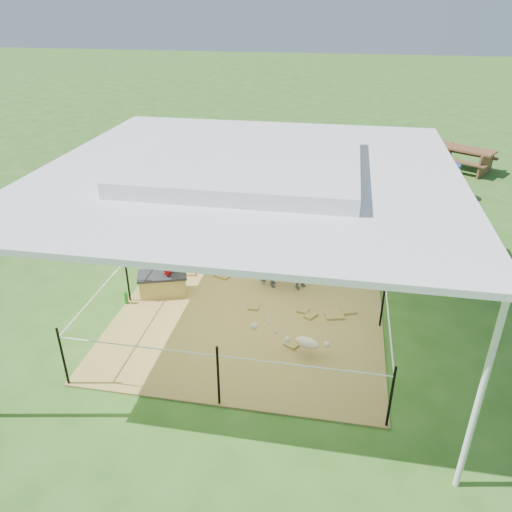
% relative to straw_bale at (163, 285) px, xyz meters
% --- Properties ---
extents(ground, '(90.00, 90.00, 0.00)m').
position_rel_straw_bale_xyz_m(ground, '(1.72, -0.34, -0.22)').
color(ground, '#2D5919').
rests_on(ground, ground).
extents(hay_patch, '(4.60, 4.60, 0.03)m').
position_rel_straw_bale_xyz_m(hay_patch, '(1.72, -0.34, -0.20)').
color(hay_patch, brown).
rests_on(hay_patch, ground).
extents(canopy_tent, '(6.30, 6.30, 2.90)m').
position_rel_straw_bale_xyz_m(canopy_tent, '(1.72, -0.34, 2.47)').
color(canopy_tent, silver).
rests_on(canopy_tent, ground).
extents(rope_fence, '(4.54, 4.54, 1.00)m').
position_rel_straw_bale_xyz_m(rope_fence, '(1.72, -0.34, 0.43)').
color(rope_fence, black).
rests_on(rope_fence, ground).
extents(straw_bale, '(0.93, 0.66, 0.37)m').
position_rel_straw_bale_xyz_m(straw_bale, '(0.00, 0.00, 0.00)').
color(straw_bale, '#A2833B').
rests_on(straw_bale, hay_patch).
extents(dark_cloth, '(1.00, 0.73, 0.05)m').
position_rel_straw_bale_xyz_m(dark_cloth, '(0.00, 0.00, 0.21)').
color(dark_cloth, black).
rests_on(dark_cloth, straw_bale).
extents(woman, '(0.34, 0.43, 1.01)m').
position_rel_straw_bale_xyz_m(woman, '(0.10, 0.00, 0.69)').
color(woman, '#B01211').
rests_on(woman, straw_bale).
extents(green_bottle, '(0.08, 0.08, 0.23)m').
position_rel_straw_bale_xyz_m(green_bottle, '(-0.55, -0.45, -0.07)').
color(green_bottle, '#186D1B').
rests_on(green_bottle, hay_patch).
extents(pony, '(1.10, 0.56, 0.90)m').
position_rel_straw_bale_xyz_m(pony, '(2.26, 0.57, 0.26)').
color(pony, '#45454A').
rests_on(pony, hay_patch).
extents(pink_hat, '(0.28, 0.28, 0.13)m').
position_rel_straw_bale_xyz_m(pink_hat, '(2.26, 0.57, 0.78)').
color(pink_hat, pink).
rests_on(pink_hat, pony).
extents(foal, '(1.11, 0.84, 0.55)m').
position_rel_straw_bale_xyz_m(foal, '(2.81, -1.35, 0.09)').
color(foal, beige).
rests_on(foal, hay_patch).
extents(trash_barrel, '(0.82, 0.82, 0.97)m').
position_rel_straw_bale_xyz_m(trash_barrel, '(5.95, 6.22, 0.27)').
color(trash_barrel, '#173FB0').
rests_on(trash_barrel, ground).
extents(picnic_table_near, '(1.92, 1.69, 0.66)m').
position_rel_straw_bale_xyz_m(picnic_table_near, '(4.11, 7.76, 0.11)').
color(picnic_table_near, brown).
rests_on(picnic_table_near, ground).
extents(picnic_table_far, '(2.13, 1.97, 0.72)m').
position_rel_straw_bale_xyz_m(picnic_table_far, '(6.93, 8.91, 0.14)').
color(picnic_table_far, '#56341D').
rests_on(picnic_table_far, ground).
extents(distant_person, '(0.60, 0.50, 1.09)m').
position_rel_straw_bale_xyz_m(distant_person, '(3.42, 7.53, 0.33)').
color(distant_person, '#3578CA').
rests_on(distant_person, ground).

